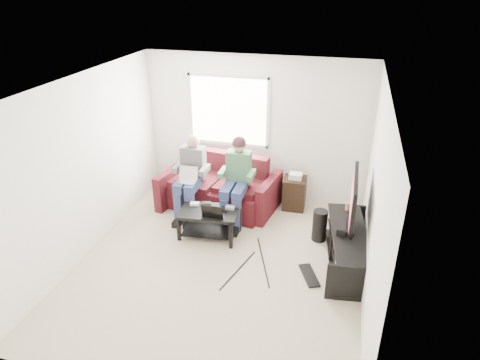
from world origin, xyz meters
name	(u,v)px	position (x,y,z in m)	size (l,w,h in m)	color
floor	(220,263)	(0.00, 0.00, 0.00)	(4.50, 4.50, 0.00)	beige
ceiling	(216,85)	(0.00, 0.00, 2.60)	(4.50, 4.50, 0.00)	white
wall_back	(256,129)	(0.00, 2.25, 1.30)	(4.50, 4.50, 0.00)	silver
wall_front	(140,294)	(0.00, -2.25, 1.30)	(4.50, 4.50, 0.00)	silver
wall_left	(85,167)	(-2.00, 0.00, 1.30)	(4.50, 4.50, 0.00)	silver
wall_right	(375,202)	(2.00, 0.00, 1.30)	(4.50, 4.50, 0.00)	silver
window	(228,111)	(-0.50, 2.23, 1.60)	(1.48, 0.04, 1.28)	white
sofa	(220,189)	(-0.50, 1.62, 0.34)	(2.11, 1.18, 0.92)	#47111C
person_left	(190,173)	(-0.90, 1.26, 0.77)	(0.40, 0.71, 1.39)	navy
person_right	(237,175)	(-0.10, 1.28, 0.83)	(0.40, 0.71, 1.43)	navy
laptop_silver	(187,178)	(-0.90, 1.09, 0.76)	(0.32, 0.22, 0.24)	silver
coffee_table	(209,217)	(-0.37, 0.65, 0.34)	(0.96, 0.65, 0.45)	black
laptop_black	(215,208)	(-0.25, 0.57, 0.57)	(0.34, 0.24, 0.24)	black
controller_a	(195,204)	(-0.65, 0.77, 0.47)	(0.14, 0.09, 0.04)	silver
controller_b	(207,204)	(-0.47, 0.83, 0.47)	(0.14, 0.09, 0.04)	black
controller_c	(230,208)	(-0.07, 0.80, 0.47)	(0.14, 0.09, 0.04)	gray
tv_stand	(347,250)	(1.77, 0.46, 0.24)	(0.71, 1.69, 0.54)	black
tv	(353,200)	(1.77, 0.56, 1.00)	(0.12, 1.10, 0.81)	black
soundbar	(342,224)	(1.65, 0.56, 0.59)	(0.12, 0.50, 0.10)	black
drink_cup	(348,206)	(1.72, 1.09, 0.60)	(0.08, 0.08, 0.12)	#B27B4C
console_white	(347,262)	(1.77, 0.06, 0.31)	(0.30, 0.22, 0.06)	silver
console_grey	(349,233)	(1.77, 0.76, 0.32)	(0.34, 0.26, 0.08)	gray
console_black	(348,247)	(1.77, 0.41, 0.32)	(0.38, 0.30, 0.07)	black
subwoofer	(320,225)	(1.33, 0.99, 0.26)	(0.23, 0.23, 0.51)	black
keyboard_floor	(309,275)	(1.29, 0.03, 0.01)	(0.17, 0.50, 0.03)	black
end_table	(294,192)	(0.80, 1.91, 0.30)	(0.39, 0.39, 0.68)	black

